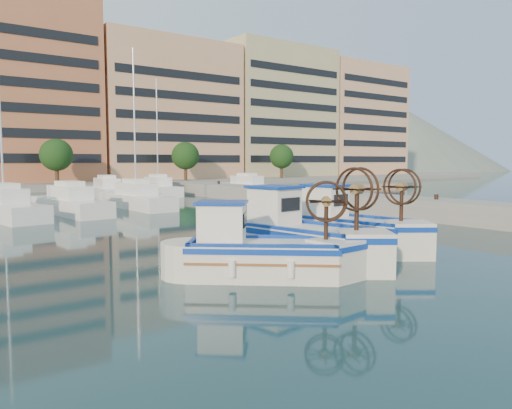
# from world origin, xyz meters

# --- Properties ---
(ground) EXTENTS (300.00, 300.00, 0.00)m
(ground) POSITION_xyz_m (0.00, 0.00, 0.00)
(ground) COLOR #1B4248
(ground) RESTS_ON ground
(quay) EXTENTS (3.00, 60.00, 1.20)m
(quay) POSITION_xyz_m (13.00, 8.00, 0.60)
(quay) COLOR gray
(quay) RESTS_ON ground
(waterfront) EXTENTS (180.00, 40.00, 25.60)m
(waterfront) POSITION_xyz_m (9.23, 65.04, 11.10)
(waterfront) COLOR gray
(waterfront) RESTS_ON ground
(hill_east) EXTENTS (160.00, 160.00, 50.00)m
(hill_east) POSITION_xyz_m (140.00, 110.00, 0.00)
(hill_east) COLOR slate
(hill_east) RESTS_ON ground
(yacht_marina) EXTENTS (41.34, 21.92, 11.50)m
(yacht_marina) POSITION_xyz_m (-3.81, 28.04, 0.53)
(yacht_marina) COLOR white
(yacht_marina) RESTS_ON ground
(fishing_boat_a) EXTENTS (4.56, 4.26, 2.87)m
(fishing_boat_a) POSITION_xyz_m (-4.10, 0.41, 0.79)
(fishing_boat_a) COLOR silver
(fishing_boat_a) RESTS_ON ground
(fishing_boat_b) EXTENTS (2.85, 5.36, 3.26)m
(fishing_boat_b) POSITION_xyz_m (-1.57, 1.43, 0.90)
(fishing_boat_b) COLOR silver
(fishing_boat_b) RESTS_ON ground
(fishing_boat_c) EXTENTS (2.82, 5.23, 3.18)m
(fishing_boat_c) POSITION_xyz_m (1.69, 2.22, 0.88)
(fishing_boat_c) COLOR silver
(fishing_boat_c) RESTS_ON ground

